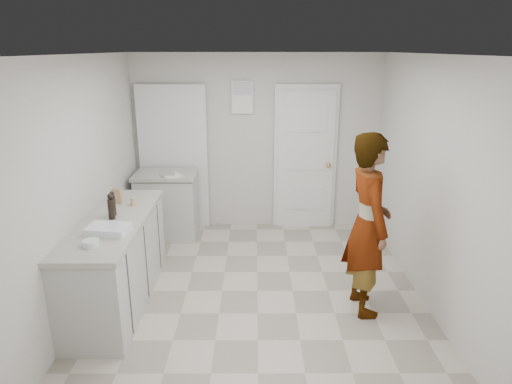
{
  "coord_description": "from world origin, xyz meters",
  "views": [
    {
      "loc": [
        -0.02,
        -4.46,
        2.56
      ],
      "look_at": [
        -0.01,
        0.4,
        1.02
      ],
      "focal_mm": 32.0,
      "sensor_mm": 36.0,
      "label": 1
    }
  ],
  "objects_px": {
    "spice_jar": "(133,202)",
    "oil_cruet_a": "(111,207)",
    "person": "(368,225)",
    "cake_mix_box": "(117,196)",
    "egg_bowl": "(91,243)",
    "oil_cruet_b": "(113,204)",
    "baking_dish": "(108,230)"
  },
  "relations": [
    {
      "from": "spice_jar",
      "to": "oil_cruet_a",
      "type": "height_order",
      "value": "oil_cruet_a"
    },
    {
      "from": "person",
      "to": "cake_mix_box",
      "type": "bearing_deg",
      "value": 71.15
    },
    {
      "from": "spice_jar",
      "to": "egg_bowl",
      "type": "height_order",
      "value": "spice_jar"
    },
    {
      "from": "spice_jar",
      "to": "oil_cruet_b",
      "type": "xyz_separation_m",
      "value": [
        -0.12,
        -0.3,
        0.08
      ]
    },
    {
      "from": "spice_jar",
      "to": "baking_dish",
      "type": "bearing_deg",
      "value": -92.69
    },
    {
      "from": "oil_cruet_b",
      "to": "oil_cruet_a",
      "type": "bearing_deg",
      "value": -82.02
    },
    {
      "from": "baking_dish",
      "to": "egg_bowl",
      "type": "height_order",
      "value": "baking_dish"
    },
    {
      "from": "spice_jar",
      "to": "egg_bowl",
      "type": "distance_m",
      "value": 1.07
    },
    {
      "from": "person",
      "to": "cake_mix_box",
      "type": "relative_size",
      "value": 10.71
    },
    {
      "from": "person",
      "to": "oil_cruet_b",
      "type": "distance_m",
      "value": 2.56
    },
    {
      "from": "person",
      "to": "egg_bowl",
      "type": "bearing_deg",
      "value": 95.88
    },
    {
      "from": "spice_jar",
      "to": "oil_cruet_a",
      "type": "distance_m",
      "value": 0.42
    },
    {
      "from": "cake_mix_box",
      "to": "oil_cruet_a",
      "type": "distance_m",
      "value": 0.47
    },
    {
      "from": "person",
      "to": "cake_mix_box",
      "type": "xyz_separation_m",
      "value": [
        -2.61,
        0.6,
        0.1
      ]
    },
    {
      "from": "oil_cruet_b",
      "to": "baking_dish",
      "type": "relative_size",
      "value": 0.63
    },
    {
      "from": "oil_cruet_a",
      "to": "oil_cruet_b",
      "type": "height_order",
      "value": "oil_cruet_a"
    },
    {
      "from": "spice_jar",
      "to": "oil_cruet_b",
      "type": "height_order",
      "value": "oil_cruet_b"
    },
    {
      "from": "oil_cruet_a",
      "to": "baking_dish",
      "type": "xyz_separation_m",
      "value": [
        0.07,
        -0.36,
        -0.1
      ]
    },
    {
      "from": "spice_jar",
      "to": "egg_bowl",
      "type": "bearing_deg",
      "value": -94.98
    },
    {
      "from": "oil_cruet_b",
      "to": "person",
      "type": "bearing_deg",
      "value": -5.54
    },
    {
      "from": "spice_jar",
      "to": "oil_cruet_a",
      "type": "relative_size",
      "value": 0.33
    },
    {
      "from": "person",
      "to": "egg_bowl",
      "type": "height_order",
      "value": "person"
    },
    {
      "from": "cake_mix_box",
      "to": "oil_cruet_b",
      "type": "bearing_deg",
      "value": -67.07
    },
    {
      "from": "person",
      "to": "oil_cruet_b",
      "type": "xyz_separation_m",
      "value": [
        -2.54,
        0.25,
        0.13
      ]
    },
    {
      "from": "person",
      "to": "baking_dish",
      "type": "distance_m",
      "value": 2.47
    },
    {
      "from": "oil_cruet_a",
      "to": "egg_bowl",
      "type": "xyz_separation_m",
      "value": [
        0.01,
        -0.66,
        -0.1
      ]
    },
    {
      "from": "cake_mix_box",
      "to": "egg_bowl",
      "type": "distance_m",
      "value": 1.13
    },
    {
      "from": "cake_mix_box",
      "to": "oil_cruet_a",
      "type": "height_order",
      "value": "oil_cruet_a"
    },
    {
      "from": "spice_jar",
      "to": "baking_dish",
      "type": "distance_m",
      "value": 0.76
    },
    {
      "from": "egg_bowl",
      "to": "spice_jar",
      "type": "bearing_deg",
      "value": 85.02
    },
    {
      "from": "baking_dish",
      "to": "egg_bowl",
      "type": "relative_size",
      "value": 2.85
    },
    {
      "from": "baking_dish",
      "to": "egg_bowl",
      "type": "bearing_deg",
      "value": -100.72
    }
  ]
}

